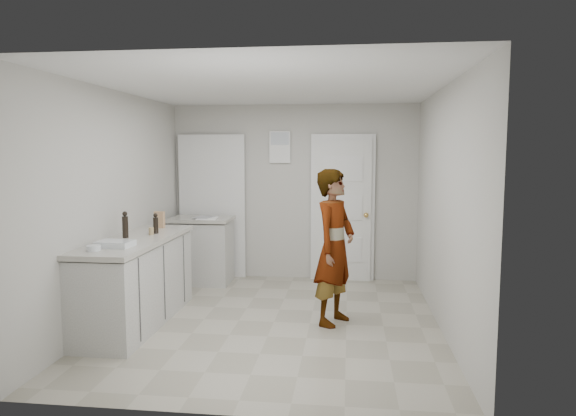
# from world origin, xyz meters

# --- Properties ---
(ground) EXTENTS (4.00, 4.00, 0.00)m
(ground) POSITION_xyz_m (0.00, 0.00, 0.00)
(ground) COLOR gray
(ground) RESTS_ON ground
(room_shell) EXTENTS (4.00, 4.00, 4.00)m
(room_shell) POSITION_xyz_m (-0.17, 1.95, 1.02)
(room_shell) COLOR #B7B4AC
(room_shell) RESTS_ON ground
(main_counter) EXTENTS (0.64, 1.96, 0.93)m
(main_counter) POSITION_xyz_m (-1.45, -0.20, 0.43)
(main_counter) COLOR silver
(main_counter) RESTS_ON ground
(side_counter) EXTENTS (0.84, 0.61, 0.93)m
(side_counter) POSITION_xyz_m (-1.25, 1.55, 0.43)
(side_counter) COLOR silver
(side_counter) RESTS_ON ground
(person) EXTENTS (0.61, 0.72, 1.65)m
(person) POSITION_xyz_m (0.64, 0.06, 0.83)
(person) COLOR silver
(person) RESTS_ON ground
(cake_mix_box) EXTENTS (0.13, 0.07, 0.20)m
(cake_mix_box) POSITION_xyz_m (-1.46, 0.53, 1.02)
(cake_mix_box) COLOR #A77653
(cake_mix_box) RESTS_ON main_counter
(spice_jar) EXTENTS (0.05, 0.05, 0.08)m
(spice_jar) POSITION_xyz_m (-1.36, 0.02, 0.97)
(spice_jar) COLOR tan
(spice_jar) RESTS_ON main_counter
(oil_cruet_a) EXTENTS (0.06, 0.06, 0.23)m
(oil_cruet_a) POSITION_xyz_m (-1.35, 0.12, 1.03)
(oil_cruet_a) COLOR black
(oil_cruet_a) RESTS_ON main_counter
(oil_cruet_b) EXTENTS (0.06, 0.06, 0.28)m
(oil_cruet_b) POSITION_xyz_m (-1.56, -0.20, 1.06)
(oil_cruet_b) COLOR black
(oil_cruet_b) RESTS_ON main_counter
(baking_dish) EXTENTS (0.34, 0.26, 0.06)m
(baking_dish) POSITION_xyz_m (-1.44, -0.70, 0.95)
(baking_dish) COLOR silver
(baking_dish) RESTS_ON main_counter
(egg_bowl) EXTENTS (0.13, 0.13, 0.05)m
(egg_bowl) POSITION_xyz_m (-1.54, -0.92, 0.95)
(egg_bowl) COLOR silver
(egg_bowl) RESTS_ON main_counter
(papers) EXTENTS (0.30, 0.37, 0.01)m
(papers) POSITION_xyz_m (-1.13, 1.43, 0.93)
(papers) COLOR white
(papers) RESTS_ON side_counter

